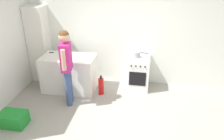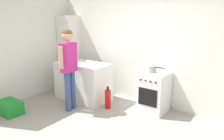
% 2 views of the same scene
% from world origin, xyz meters
% --- Properties ---
extents(ground_plane, '(8.00, 8.00, 0.00)m').
position_xyz_m(ground_plane, '(0.00, 0.00, 0.00)').
color(ground_plane, gray).
extents(back_wall, '(6.00, 0.10, 2.60)m').
position_xyz_m(back_wall, '(0.00, 1.95, 1.30)').
color(back_wall, silver).
rests_on(back_wall, ground).
extents(side_wall_left, '(0.10, 3.10, 2.60)m').
position_xyz_m(side_wall_left, '(-2.60, 0.40, 1.30)').
color(side_wall_left, silver).
rests_on(side_wall_left, ground).
extents(counter_unit, '(1.30, 0.70, 0.90)m').
position_xyz_m(counter_unit, '(-1.35, 1.20, 0.45)').
color(counter_unit, silver).
rests_on(counter_unit, ground).
extents(oven_left, '(0.54, 0.62, 0.85)m').
position_xyz_m(oven_left, '(0.35, 1.58, 0.43)').
color(oven_left, white).
rests_on(oven_left, ground).
extents(pot, '(0.35, 0.17, 0.14)m').
position_xyz_m(pot, '(0.30, 1.55, 0.92)').
color(pot, gray).
rests_on(pot, oven_left).
extents(knife_utility, '(0.23, 0.16, 0.01)m').
position_xyz_m(knife_utility, '(-1.41, 1.38, 0.90)').
color(knife_utility, silver).
rests_on(knife_utility, counter_unit).
extents(knife_paring, '(0.21, 0.05, 0.01)m').
position_xyz_m(knife_paring, '(-1.82, 1.41, 0.91)').
color(knife_paring, silver).
rests_on(knife_paring, counter_unit).
extents(person, '(0.25, 0.56, 1.73)m').
position_xyz_m(person, '(-1.14, 0.58, 1.05)').
color(person, '#384C7A').
rests_on(person, ground).
extents(fire_extinguisher, '(0.13, 0.13, 0.50)m').
position_xyz_m(fire_extinguisher, '(-0.52, 1.10, 0.22)').
color(fire_extinguisher, red).
rests_on(fire_extinguisher, ground).
extents(recycling_crate_lower, '(0.52, 0.36, 0.28)m').
position_xyz_m(recycling_crate_lower, '(-2.00, -0.33, 0.14)').
color(recycling_crate_lower, '#1E842D').
rests_on(recycling_crate_lower, ground).
extents(larder_cabinet, '(0.48, 0.44, 2.00)m').
position_xyz_m(larder_cabinet, '(-2.30, 1.68, 1.00)').
color(larder_cabinet, silver).
rests_on(larder_cabinet, ground).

